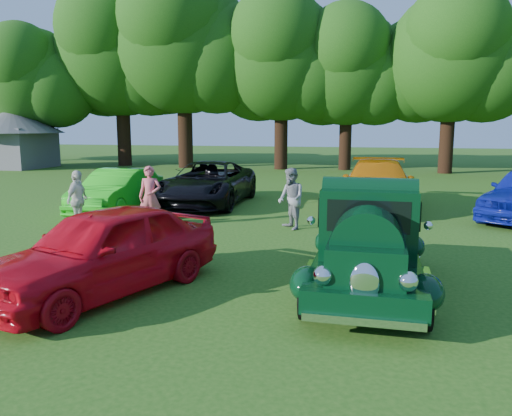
% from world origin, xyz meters
% --- Properties ---
extents(ground, '(120.00, 120.00, 0.00)m').
position_xyz_m(ground, '(0.00, 0.00, 0.00)').
color(ground, '#214F12').
rests_on(ground, ground).
extents(hero_pickup, '(2.10, 4.51, 1.76)m').
position_xyz_m(hero_pickup, '(1.28, 0.82, 0.76)').
color(hero_pickup, black).
rests_on(hero_pickup, ground).
extents(red_convertible, '(3.08, 4.61, 1.46)m').
position_xyz_m(red_convertible, '(-2.93, -0.35, 0.73)').
color(red_convertible, red).
rests_on(red_convertible, ground).
extents(back_car_lime, '(1.62, 4.24, 1.38)m').
position_xyz_m(back_car_lime, '(-6.68, 6.85, 0.69)').
color(back_car_lime, green).
rests_on(back_car_lime, ground).
extents(back_car_black, '(2.72, 5.54, 1.52)m').
position_xyz_m(back_car_black, '(-4.37, 9.01, 0.76)').
color(back_car_black, black).
rests_on(back_car_black, ground).
extents(back_car_orange, '(2.27, 5.57, 1.62)m').
position_xyz_m(back_car_orange, '(1.42, 9.65, 0.81)').
color(back_car_orange, '#C76E07').
rests_on(back_car_orange, ground).
extents(spectator_pink, '(0.68, 0.52, 1.68)m').
position_xyz_m(spectator_pink, '(-4.61, 4.92, 0.84)').
color(spectator_pink, '#C85260').
rests_on(spectator_pink, ground).
extents(spectator_grey, '(0.97, 1.01, 1.65)m').
position_xyz_m(spectator_grey, '(-0.82, 5.52, 0.82)').
color(spectator_grey, gray).
rests_on(spectator_grey, ground).
extents(spectator_white, '(0.46, 0.96, 1.59)m').
position_xyz_m(spectator_white, '(-6.31, 4.09, 0.80)').
color(spectator_white, silver).
rests_on(spectator_white, ground).
extents(gazebo, '(6.40, 6.40, 3.90)m').
position_xyz_m(gazebo, '(-22.00, 21.00, 2.40)').
color(gazebo, '#56555A').
rests_on(gazebo, ground).
extents(tree_line, '(63.52, 10.45, 12.40)m').
position_xyz_m(tree_line, '(0.74, 23.80, 7.10)').
color(tree_line, black).
rests_on(tree_line, ground).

